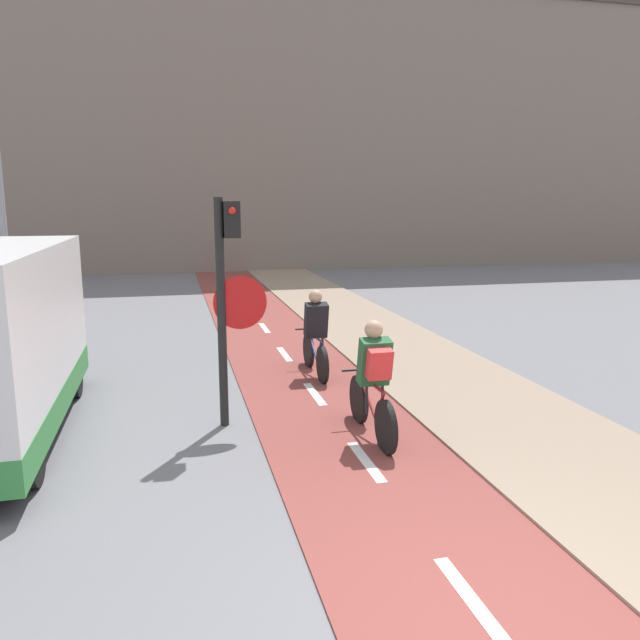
# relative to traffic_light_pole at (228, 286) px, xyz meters

# --- Properties ---
(building_row_background) EXTENTS (60.00, 5.20, 11.74)m
(building_row_background) POSITION_rel_traffic_light_pole_xyz_m (1.32, 20.06, 4.09)
(building_row_background) COLOR slate
(building_row_background) RESTS_ON ground_plane
(traffic_light_pole) EXTENTS (0.67, 0.25, 2.88)m
(traffic_light_pole) POSITION_rel_traffic_light_pole_xyz_m (0.00, 0.00, 0.00)
(traffic_light_pole) COLOR black
(traffic_light_pole) RESTS_ON ground_plane
(cyclist_near) EXTENTS (0.46, 1.67, 1.45)m
(cyclist_near) POSITION_rel_traffic_light_pole_xyz_m (1.62, -0.88, -1.09)
(cyclist_near) COLOR black
(cyclist_near) RESTS_ON ground_plane
(cyclist_far) EXTENTS (0.46, 1.61, 1.42)m
(cyclist_far) POSITION_rel_traffic_light_pole_xyz_m (1.58, 1.99, -1.14)
(cyclist_far) COLOR black
(cyclist_far) RESTS_ON ground_plane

